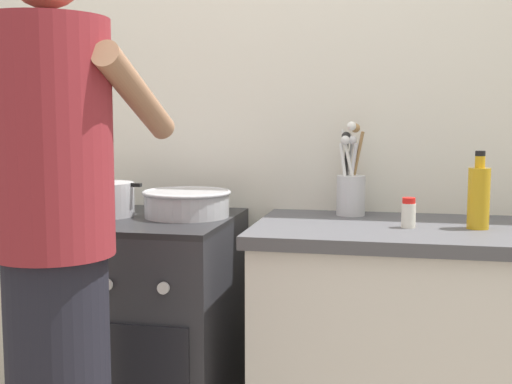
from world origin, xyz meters
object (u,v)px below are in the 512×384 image
(spice_bottle, at_px, (409,213))
(oil_bottle, at_px, (479,196))
(stove_range, at_px, (146,344))
(utensil_crock, at_px, (350,186))
(mixing_bowl, at_px, (187,202))
(person, at_px, (56,270))
(pot, at_px, (105,199))

(spice_bottle, height_order, oil_bottle, oil_bottle)
(stove_range, relative_size, spice_bottle, 9.53)
(utensil_crock, bearing_deg, oil_bottle, -26.92)
(mixing_bowl, distance_m, person, 0.70)
(oil_bottle, bearing_deg, spice_bottle, -172.86)
(utensil_crock, relative_size, person, 0.19)
(pot, xyz_separation_m, mixing_bowl, (0.28, 0.05, -0.01))
(person, bearing_deg, mixing_bowl, 79.67)
(stove_range, bearing_deg, mixing_bowl, 18.02)
(oil_bottle, bearing_deg, stove_range, 179.68)
(mixing_bowl, bearing_deg, person, -100.33)
(utensil_crock, bearing_deg, mixing_bowl, -164.33)
(utensil_crock, xyz_separation_m, spice_bottle, (0.20, -0.23, -0.06))
(pot, bearing_deg, utensil_crock, 13.61)
(pot, distance_m, mixing_bowl, 0.28)
(stove_range, bearing_deg, spice_bottle, -2.09)
(oil_bottle, bearing_deg, utensil_crock, 153.08)
(stove_range, relative_size, mixing_bowl, 2.94)
(stove_range, bearing_deg, pot, -179.52)
(oil_bottle, bearing_deg, pot, 179.77)
(pot, bearing_deg, oil_bottle, -0.23)
(utensil_crock, distance_m, oil_bottle, 0.45)
(oil_bottle, relative_size, person, 0.14)
(mixing_bowl, xyz_separation_m, utensil_crock, (0.55, 0.15, 0.05))
(spice_bottle, height_order, person, person)
(pot, bearing_deg, spice_bottle, -1.74)
(spice_bottle, bearing_deg, utensil_crock, 130.23)
(stove_range, relative_size, oil_bottle, 3.75)
(pot, bearing_deg, mixing_bowl, 9.47)
(stove_range, xyz_separation_m, person, (0.02, -0.63, 0.41))
(stove_range, distance_m, pot, 0.53)
(mixing_bowl, relative_size, spice_bottle, 3.24)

